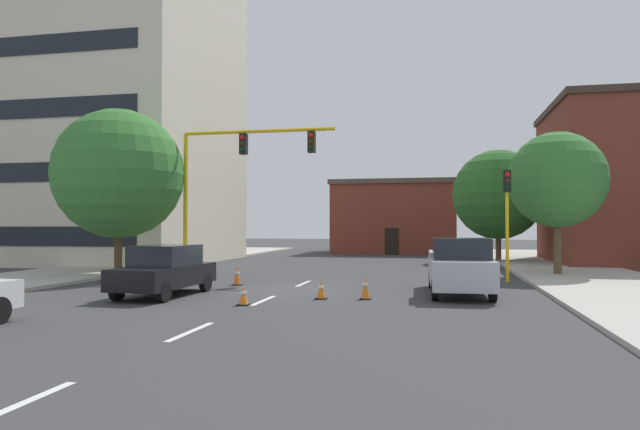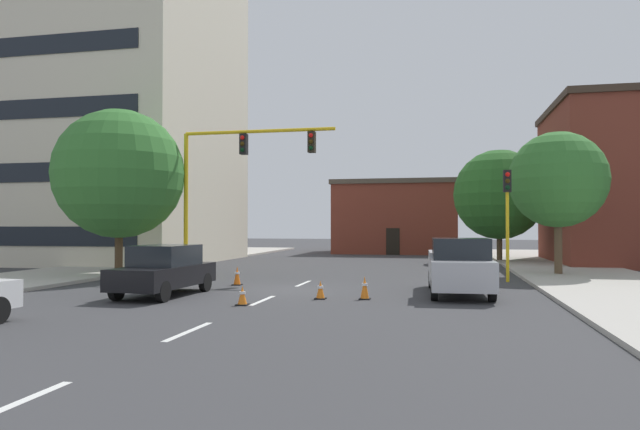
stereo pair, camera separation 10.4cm
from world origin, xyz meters
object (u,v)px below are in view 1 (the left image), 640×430
at_px(traffic_light_pole_right, 507,200).
at_px(tree_right_mid, 557,180).
at_px(pickup_truck_silver, 459,267).
at_px(traffic_cone_roadside_d, 365,288).
at_px(traffic_cone_roadside_b, 243,296).
at_px(traffic_cone_roadside_a, 321,290).
at_px(tree_right_far, 498,195).
at_px(traffic_cone_roadside_c, 237,276).
at_px(traffic_signal_gantry, 205,231).
at_px(tree_left_near, 119,174).
at_px(sedan_black_mid_left, 165,270).

distance_m(traffic_light_pole_right, tree_right_mid, 4.27).
xyz_separation_m(pickup_truck_silver, traffic_cone_roadside_d, (-3.06, -1.99, -0.60)).
bearing_deg(tree_right_mid, traffic_cone_roadside_b, -132.51).
distance_m(tree_right_mid, traffic_cone_roadside_a, 14.61).
height_order(tree_right_mid, tree_right_far, tree_right_far).
bearing_deg(traffic_light_pole_right, traffic_cone_roadside_d, -126.73).
bearing_deg(traffic_cone_roadside_c, traffic_light_pole_right, 18.59).
bearing_deg(traffic_signal_gantry, tree_left_near, -165.58).
distance_m(tree_left_near, pickup_truck_silver, 16.11).
bearing_deg(traffic_light_pole_right, traffic_cone_roadside_b, -133.48).
relative_size(tree_left_near, traffic_cone_roadside_b, 13.25).
relative_size(sedan_black_mid_left, traffic_cone_roadside_a, 7.48).
xyz_separation_m(tree_right_mid, traffic_cone_roadside_b, (-11.31, -12.34, -4.30)).
distance_m(pickup_truck_silver, traffic_cone_roadside_d, 3.70).
relative_size(tree_right_far, traffic_cone_roadside_c, 9.70).
distance_m(tree_right_far, traffic_cone_roadside_c, 21.54).
bearing_deg(pickup_truck_silver, traffic_cone_roadside_a, -153.81).
bearing_deg(tree_left_near, tree_right_far, 40.09).
xyz_separation_m(tree_left_near, traffic_cone_roadside_d, (12.21, -5.37, -4.44)).
bearing_deg(tree_right_far, tree_right_mid, -81.12).
xyz_separation_m(tree_right_far, pickup_truck_silver, (-3.14, -18.88, -3.50)).
relative_size(tree_left_near, pickup_truck_silver, 1.43).
bearing_deg(tree_right_mid, traffic_light_pole_right, -129.53).
height_order(traffic_signal_gantry, sedan_black_mid_left, traffic_signal_gantry).
relative_size(tree_left_near, traffic_cone_roadside_d, 10.21).
bearing_deg(traffic_signal_gantry, traffic_cone_roadside_a, -43.61).
distance_m(tree_right_far, pickup_truck_silver, 19.46).
bearing_deg(pickup_truck_silver, traffic_cone_roadside_d, -146.99).
distance_m(sedan_black_mid_left, traffic_cone_roadside_d, 6.93).
distance_m(sedan_black_mid_left, traffic_cone_roadside_b, 3.87).
xyz_separation_m(traffic_light_pole_right, traffic_cone_roadside_c, (-10.88, -3.66, -3.15)).
height_order(traffic_light_pole_right, traffic_cone_roadside_d, traffic_light_pole_right).
xyz_separation_m(tree_right_far, sedan_black_mid_left, (-13.09, -21.34, -3.58)).
height_order(pickup_truck_silver, sedan_black_mid_left, pickup_truck_silver).
relative_size(tree_right_far, traffic_cone_roadside_b, 12.62).
xyz_separation_m(traffic_signal_gantry, traffic_light_pole_right, (13.58, 0.64, 1.35)).
height_order(tree_left_near, traffic_cone_roadside_a, tree_left_near).
xyz_separation_m(tree_left_near, sedan_black_mid_left, (5.32, -5.84, -3.93)).
bearing_deg(traffic_cone_roadside_a, tree_left_near, 152.56).
bearing_deg(sedan_black_mid_left, traffic_light_pole_right, 31.67).
bearing_deg(sedan_black_mid_left, pickup_truck_silver, 13.86).
bearing_deg(tree_left_near, traffic_cone_roadside_a, -27.44).
relative_size(traffic_light_pole_right, tree_left_near, 0.61).
distance_m(traffic_light_pole_right, tree_left_near, 17.57).
relative_size(tree_right_mid, tree_right_far, 0.92).
bearing_deg(traffic_light_pole_right, tree_left_near, -174.64).
bearing_deg(traffic_light_pole_right, pickup_truck_silver, -113.38).
bearing_deg(traffic_cone_roadside_d, pickup_truck_silver, 33.01).
relative_size(traffic_signal_gantry, traffic_cone_roadside_c, 10.50).
relative_size(tree_right_mid, traffic_cone_roadside_b, 11.65).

